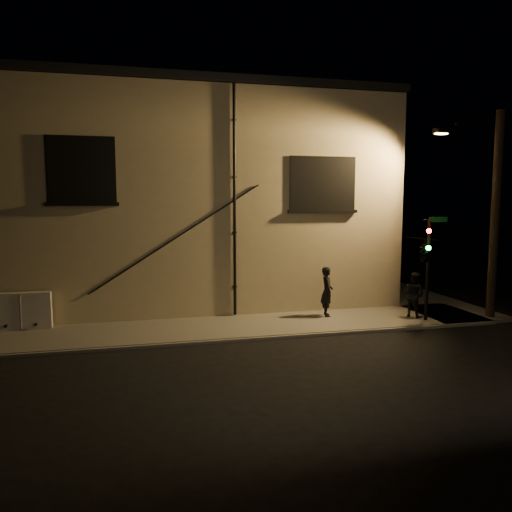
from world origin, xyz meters
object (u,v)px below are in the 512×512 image
object	(u,v)px
pedestrian_a	(327,292)
traffic_signal	(425,251)
utility_cabinet	(21,311)
streetlamp_pole	(492,211)
pedestrian_b	(414,294)

from	to	relation	value
pedestrian_a	traffic_signal	world-z (taller)	traffic_signal
utility_cabinet	pedestrian_a	size ratio (longest dim) A/B	1.03
pedestrian_a	streetlamp_pole	xyz separation A→B (m)	(5.70, -1.48, 2.94)
utility_cabinet	pedestrian_b	world-z (taller)	pedestrian_b
pedestrian_a	pedestrian_b	xyz separation A→B (m)	(3.04, -0.86, -0.09)
utility_cabinet	streetlamp_pole	size ratio (longest dim) A/B	0.25
pedestrian_a	traffic_signal	xyz separation A→B (m)	(3.00, -1.54, 1.56)
utility_cabinet	traffic_signal	size ratio (longest dim) A/B	0.51
traffic_signal	streetlamp_pole	xyz separation A→B (m)	(2.70, 0.06, 1.37)
traffic_signal	streetlamp_pole	bearing A→B (deg)	1.27
utility_cabinet	pedestrian_b	distance (m)	13.64
pedestrian_b	pedestrian_a	bearing A→B (deg)	47.60
pedestrian_b	streetlamp_pole	distance (m)	4.07
utility_cabinet	traffic_signal	world-z (taller)	traffic_signal
pedestrian_a	pedestrian_b	world-z (taller)	pedestrian_a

